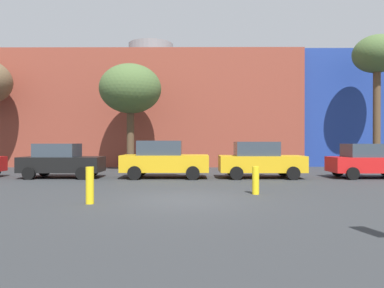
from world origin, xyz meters
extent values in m
plane|color=#2D3033|center=(0.00, 0.00, 0.00)|extent=(200.00, 200.00, 0.00)
cube|color=brown|center=(-3.56, 20.77, 4.34)|extent=(23.76, 13.12, 8.68)
cube|color=navy|center=(11.97, 20.77, 4.39)|extent=(7.30, 11.80, 8.78)
cylinder|color=slate|center=(-3.56, 20.77, 9.68)|extent=(4.00, 4.00, 2.00)
cube|color=black|center=(-6.41, 6.77, 0.69)|extent=(4.05, 1.74, 0.77)
cube|color=#333D47|center=(-6.65, 6.77, 1.42)|extent=(2.03, 1.54, 0.68)
cylinder|color=black|center=(-5.11, 7.66, 0.31)|extent=(0.62, 0.21, 0.62)
cylinder|color=black|center=(-5.11, 5.89, 0.31)|extent=(0.62, 0.21, 0.62)
cylinder|color=black|center=(-7.72, 7.66, 0.31)|extent=(0.62, 0.21, 0.62)
cylinder|color=black|center=(-7.72, 5.89, 0.31)|extent=(0.62, 0.21, 0.62)
cube|color=gold|center=(-1.13, 6.77, 0.75)|extent=(4.40, 1.88, 0.84)
cube|color=#333D47|center=(-1.39, 6.77, 1.54)|extent=(2.20, 1.68, 0.73)
cylinder|color=black|center=(0.28, 7.74, 0.34)|extent=(0.67, 0.23, 0.67)
cylinder|color=black|center=(0.28, 5.81, 0.34)|extent=(0.67, 0.23, 0.67)
cylinder|color=black|center=(-2.54, 7.74, 0.34)|extent=(0.67, 0.23, 0.67)
cylinder|color=black|center=(-2.54, 5.81, 0.34)|extent=(0.67, 0.23, 0.67)
cube|color=gold|center=(3.78, 6.77, 0.73)|extent=(4.27, 1.83, 0.81)
cube|color=#333D47|center=(3.52, 6.77, 1.50)|extent=(2.14, 1.63, 0.71)
cylinder|color=black|center=(5.15, 7.71, 0.33)|extent=(0.65, 0.22, 0.65)
cylinder|color=black|center=(5.15, 5.84, 0.33)|extent=(0.65, 0.22, 0.65)
cylinder|color=black|center=(2.40, 7.71, 0.33)|extent=(0.65, 0.22, 0.65)
cylinder|color=black|center=(2.40, 5.84, 0.33)|extent=(0.65, 0.22, 0.65)
cube|color=red|center=(9.35, 6.77, 0.69)|extent=(4.04, 1.73, 0.77)
cube|color=#333D47|center=(9.11, 6.77, 1.41)|extent=(2.02, 1.54, 0.67)
cylinder|color=black|center=(8.05, 7.66, 0.31)|extent=(0.62, 0.21, 0.62)
cylinder|color=black|center=(8.05, 5.89, 0.31)|extent=(0.62, 0.21, 0.62)
cylinder|color=brown|center=(-3.73, 11.31, 2.08)|extent=(0.48, 0.48, 4.16)
ellipsoid|color=#476033|center=(-3.73, 11.31, 5.25)|extent=(3.94, 3.94, 3.15)
cylinder|color=brown|center=(12.34, 11.94, 3.39)|extent=(0.47, 0.47, 6.77)
ellipsoid|color=#476033|center=(12.34, 11.94, 7.61)|extent=(3.07, 3.07, 2.45)
cylinder|color=yellow|center=(2.51, 1.15, 0.49)|extent=(0.24, 0.24, 0.98)
cylinder|color=yellow|center=(-2.76, -0.78, 0.55)|extent=(0.24, 0.24, 1.10)
camera|label=1|loc=(0.34, -11.25, 1.85)|focal=33.02mm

